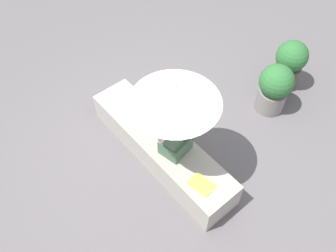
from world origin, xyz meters
TOP-DOWN VIEW (x-y plane):
  - ground_plane at (0.00, 0.00)m, footprint 14.00×14.00m
  - stone_bench at (0.00, 0.00)m, footprint 2.31×0.55m
  - person_seated at (-0.26, -0.02)m, footprint 0.34×0.50m
  - parasol at (-0.28, 0.03)m, footprint 0.97×0.97m
  - handbag_black at (0.33, -0.07)m, footprint 0.31×0.23m
  - magazine at (-0.82, 0.07)m, footprint 0.30×0.24m
  - planter_near at (-0.18, -2.34)m, footprint 0.47×0.47m
  - planter_far at (-0.35, -1.79)m, footprint 0.49×0.49m

SIDE VIEW (x-z plane):
  - ground_plane at x=0.00m, z-range 0.00..0.00m
  - stone_bench at x=0.00m, z-range 0.00..0.42m
  - planter_far at x=-0.35m, z-range 0.02..0.81m
  - magazine at x=-0.82m, z-range 0.42..0.43m
  - planter_near at x=-0.18m, z-range 0.03..0.84m
  - handbag_black at x=0.33m, z-range 0.42..0.75m
  - person_seated at x=-0.26m, z-range 0.36..1.26m
  - parasol at x=-0.28m, z-range 0.86..2.04m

